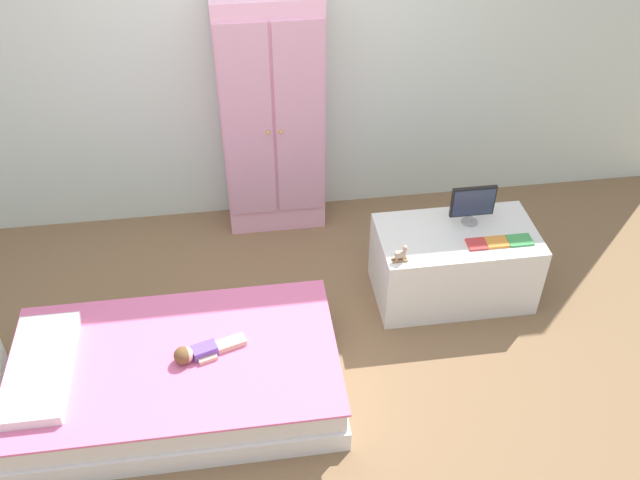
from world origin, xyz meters
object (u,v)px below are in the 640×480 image
book_red (476,244)px  book_green (520,240)px  doll (197,352)px  wardrobe (272,120)px  tv_stand (453,264)px  book_orange (497,242)px  bed (177,376)px  rocking_horse_toy (401,254)px  tv_monitor (473,203)px

book_red → book_green: size_ratio=0.76×
doll → wardrobe: (0.55, 1.51, 0.50)m
wardrobe → tv_stand: bearing=-41.7°
tv_stand → wardrobe: bearing=138.3°
book_red → book_green: (0.27, 0.00, -0.00)m
doll → book_orange: book_orange is taller
book_orange → bed: bearing=-166.5°
rocking_horse_toy → book_orange: size_ratio=0.82×
doll → book_green: 1.99m
tv_monitor → rocking_horse_toy: (-0.50, -0.29, -0.10)m
wardrobe → book_green: bearing=-37.2°
bed → wardrobe: size_ratio=1.06×
wardrobe → book_red: wardrobe is taller
tv_monitor → book_orange: 0.27m
book_green → doll: bearing=-166.2°
tv_stand → book_red: 0.29m
bed → book_red: book_red is taller
doll → tv_monitor: size_ratio=1.42×
bed → tv_stand: bearing=18.7°
book_orange → tv_stand: bearing=148.2°
rocking_horse_toy → wardrobe: bearing=119.4°
book_green → book_orange: bearing=180.0°
tv_monitor → book_red: size_ratio=2.46×
tv_stand → rocking_horse_toy: (-0.40, -0.20, 0.29)m
rocking_horse_toy → doll: bearing=-161.4°
wardrobe → tv_monitor: size_ratio=6.09×
wardrobe → rocking_horse_toy: size_ratio=15.37×
bed → tv_stand: size_ratio=1.82×
rocking_horse_toy → tv_stand: bearing=26.0°
bed → tv_stand: (1.71, 0.58, 0.10)m
book_orange → rocking_horse_toy: bearing=-172.8°
tv_monitor → book_orange: (0.10, -0.21, -0.14)m
rocking_horse_toy → book_orange: rocking_horse_toy is taller
tv_stand → tv_monitor: tv_monitor is taller
doll → book_orange: (1.78, 0.47, 0.16)m
bed → rocking_horse_toy: (1.31, 0.38, 0.39)m
doll → tv_stand: (1.59, 0.59, -0.09)m
bed → doll: bearing=-6.1°
tv_monitor → book_red: (-0.03, -0.21, -0.14)m
doll → wardrobe: 1.69m
bed → book_green: 2.13m
tv_monitor → rocking_horse_toy: tv_monitor is taller
rocking_horse_toy → book_red: bearing=9.0°
doll → rocking_horse_toy: (1.18, 0.40, 0.21)m
doll → tv_monitor: bearing=22.2°
wardrobe → tv_monitor: bearing=-36.2°
book_orange → book_green: book_orange is taller
doll → book_green: bearing=13.8°
wardrobe → tv_monitor: wardrobe is taller
book_red → book_orange: bearing=0.0°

